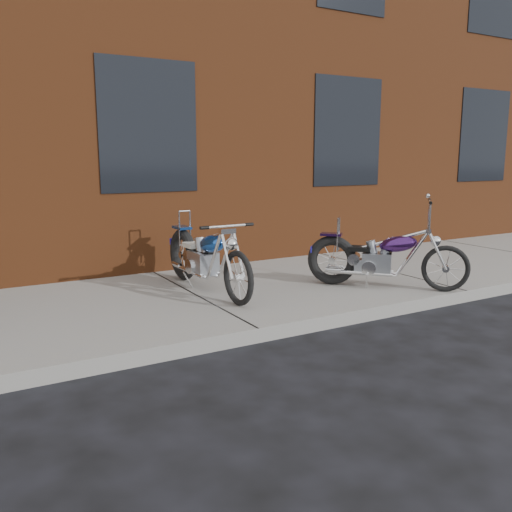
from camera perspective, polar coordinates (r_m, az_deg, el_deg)
ground at (r=5.35m, az=0.26°, el=-9.17°), size 120.00×120.00×0.00m
sidewalk at (r=6.60m, az=-6.34°, el=-4.71°), size 22.00×3.00×0.15m
building_brick at (r=12.80m, az=-19.29°, el=19.82°), size 22.00×10.00×8.00m
chopper_purple at (r=7.02m, az=13.22°, el=-0.37°), size 1.46×1.51×1.12m
chopper_blue at (r=6.72m, az=-5.29°, el=-0.37°), size 0.53×2.16×0.94m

